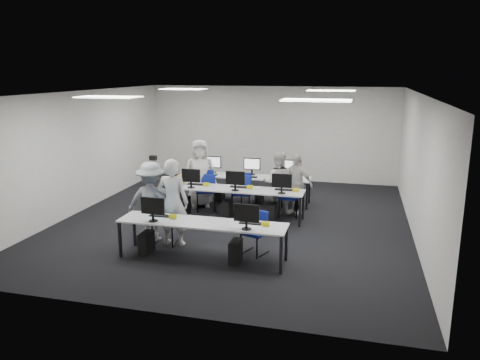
% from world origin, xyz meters
% --- Properties ---
extents(room, '(9.00, 9.02, 3.00)m').
position_xyz_m(room, '(0.00, 0.00, 1.50)').
color(room, black).
rests_on(room, ground).
extents(ceiling_panels, '(5.20, 4.60, 0.02)m').
position_xyz_m(ceiling_panels, '(0.00, 0.00, 2.98)').
color(ceiling_panels, white).
rests_on(ceiling_panels, room).
extents(desk_front, '(3.20, 0.70, 0.73)m').
position_xyz_m(desk_front, '(0.00, -2.40, 0.68)').
color(desk_front, silver).
rests_on(desk_front, ground).
extents(desk_mid, '(3.20, 0.70, 0.73)m').
position_xyz_m(desk_mid, '(0.00, 0.20, 0.68)').
color(desk_mid, silver).
rests_on(desk_mid, ground).
extents(desk_back, '(3.20, 0.70, 0.73)m').
position_xyz_m(desk_back, '(0.00, 1.60, 0.68)').
color(desk_back, silver).
rests_on(desk_back, ground).
extents(equipment_front, '(2.51, 0.41, 1.19)m').
position_xyz_m(equipment_front, '(-0.19, -2.42, 0.36)').
color(equipment_front, '#0D51AD').
rests_on(equipment_front, desk_front).
extents(equipment_mid, '(2.91, 0.41, 1.19)m').
position_xyz_m(equipment_mid, '(-0.19, 0.18, 0.36)').
color(equipment_mid, white).
rests_on(equipment_mid, desk_mid).
extents(equipment_back, '(2.91, 0.41, 1.19)m').
position_xyz_m(equipment_back, '(0.19, 1.62, 0.36)').
color(equipment_back, white).
rests_on(equipment_back, desk_back).
extents(chair_0, '(0.51, 0.54, 0.93)m').
position_xyz_m(chair_0, '(-1.00, -1.80, 0.29)').
color(chair_0, navy).
rests_on(chair_0, ground).
extents(chair_1, '(0.54, 0.56, 0.83)m').
position_xyz_m(chair_1, '(0.90, -1.89, 0.26)').
color(chair_1, navy).
rests_on(chair_1, ground).
extents(chair_2, '(0.63, 0.66, 0.98)m').
position_xyz_m(chair_2, '(-0.97, 0.71, 0.31)').
color(chair_2, navy).
rests_on(chair_2, ground).
extents(chair_3, '(0.54, 0.58, 0.96)m').
position_xyz_m(chair_3, '(-0.03, 0.73, 0.30)').
color(chair_3, navy).
rests_on(chair_3, ground).
extents(chair_4, '(0.51, 0.55, 0.94)m').
position_xyz_m(chair_4, '(1.17, 0.67, 0.30)').
color(chair_4, navy).
rests_on(chair_4, ground).
extents(chair_5, '(0.44, 0.48, 0.90)m').
position_xyz_m(chair_5, '(-0.95, 1.01, 0.28)').
color(chair_5, navy).
rests_on(chair_5, ground).
extents(chair_6, '(0.52, 0.56, 0.95)m').
position_xyz_m(chair_6, '(0.03, 0.94, 0.30)').
color(chair_6, navy).
rests_on(chair_6, ground).
extents(chair_7, '(0.47, 0.50, 0.83)m').
position_xyz_m(chair_7, '(1.07, 0.97, 0.26)').
color(chair_7, navy).
rests_on(chair_7, ground).
extents(handbag, '(0.35, 0.26, 0.26)m').
position_xyz_m(handbag, '(-1.45, 0.31, 0.86)').
color(handbag, olive).
rests_on(handbag, desk_mid).
extents(student_0, '(0.67, 0.45, 1.79)m').
position_xyz_m(student_0, '(-0.81, -1.82, 0.90)').
color(student_0, '#BAB7AF').
rests_on(student_0, ground).
extents(student_1, '(0.81, 0.66, 1.56)m').
position_xyz_m(student_1, '(0.87, 0.85, 0.78)').
color(student_1, '#BAB7AF').
rests_on(student_1, ground).
extents(student_2, '(1.01, 0.86, 1.76)m').
position_xyz_m(student_2, '(-1.19, 0.95, 0.88)').
color(student_2, '#BAB7AF').
rests_on(student_2, ground).
extents(student_3, '(0.97, 0.65, 1.53)m').
position_xyz_m(student_3, '(1.31, 0.89, 0.76)').
color(student_3, '#BAB7AF').
rests_on(student_3, ground).
extents(photographer, '(1.10, 0.65, 1.67)m').
position_xyz_m(photographer, '(-1.34, -1.70, 0.84)').
color(photographer, slate).
rests_on(photographer, ground).
extents(dslr_camera, '(0.14, 0.18, 0.10)m').
position_xyz_m(dslr_camera, '(-1.34, -1.52, 1.73)').
color(dslr_camera, black).
rests_on(dslr_camera, photographer).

